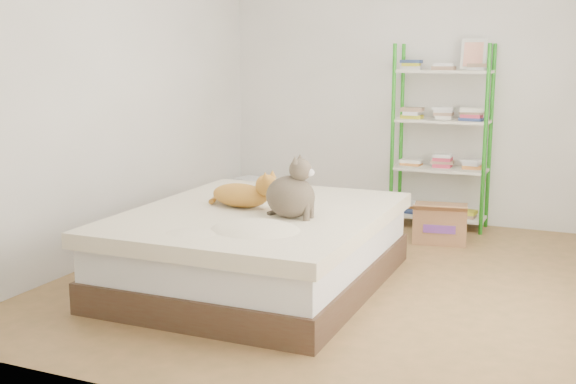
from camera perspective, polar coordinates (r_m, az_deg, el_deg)
The scene contains 7 objects.
room at distance 5.07m, azimuth 4.51°, elevation 7.32°, with size 3.81×4.21×2.61m.
bed at distance 5.11m, azimuth -2.38°, elevation -4.39°, with size 1.69×2.11×0.53m.
orange_cat at distance 5.15m, azimuth -3.80°, elevation -0.02°, with size 0.53×0.29×0.21m, color gold, non-canonical shape.
grey_cat at distance 4.79m, azimuth 0.19°, elevation 0.36°, with size 0.30×0.36×0.41m, color #756753, non-canonical shape.
shelf_unit at distance 6.85m, azimuth 12.05°, elevation 4.08°, with size 0.88×0.36×1.74m.
cardboard_box at distance 6.40m, azimuth 11.92°, elevation -2.44°, with size 0.50×0.50×0.37m.
white_bin at distance 7.55m, azimuth -2.88°, elevation -0.11°, with size 0.35×0.32×0.33m.
Camera 1 is at (1.65, -4.78, 1.62)m, focal length 45.00 mm.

